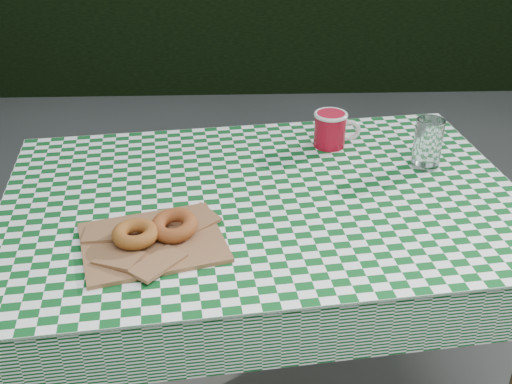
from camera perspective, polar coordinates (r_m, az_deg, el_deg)
table at (r=1.79m, az=0.68°, el=-10.90°), size 1.37×1.00×0.75m
tablecloth at (r=1.57m, az=0.76°, el=-0.39°), size 1.40×1.02×0.01m
paper_bag at (r=1.40m, az=-9.44°, el=-4.45°), size 0.36×0.32×0.02m
bagel_front at (r=1.39m, az=-10.98°, el=-3.78°), size 0.12×0.12×0.03m
bagel_back at (r=1.40m, az=-7.51°, el=-3.04°), size 0.14×0.14×0.03m
coffee_mug at (r=1.81m, az=6.78°, el=5.69°), size 0.20×0.20×0.10m
drinking_glass at (r=1.74m, az=15.44°, el=4.31°), size 0.08×0.08×0.14m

